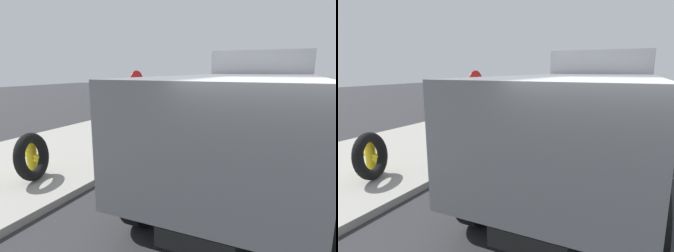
% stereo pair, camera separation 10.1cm
% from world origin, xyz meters
% --- Properties ---
extents(fire_hydrant, '(0.26, 0.59, 0.85)m').
position_xyz_m(fire_hydrant, '(0.77, 5.59, 0.60)').
color(fire_hydrant, yellow).
rests_on(fire_hydrant, sidewalk_curb).
extents(loose_tire, '(1.10, 0.64, 1.06)m').
position_xyz_m(loose_tire, '(0.46, 5.18, 0.68)').
color(loose_tire, black).
rests_on(loose_tire, sidewalk_curb).
extents(stop_sign, '(0.76, 0.08, 2.34)m').
position_xyz_m(stop_sign, '(3.46, 4.39, 1.78)').
color(stop_sign, gray).
rests_on(stop_sign, sidewalk_curb).
extents(dump_truck_gray, '(7.04, 2.89, 3.00)m').
position_xyz_m(dump_truck_gray, '(2.74, 1.06, 1.61)').
color(dump_truck_gray, slate).
rests_on(dump_truck_gray, ground).
extents(dump_truck_green, '(7.03, 2.88, 3.00)m').
position_xyz_m(dump_truck_green, '(14.61, 1.68, 1.61)').
color(dump_truck_green, '#237033').
rests_on(dump_truck_green, ground).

